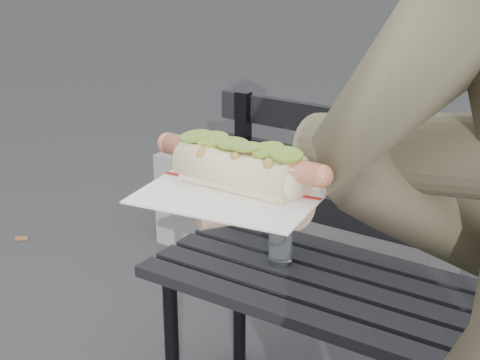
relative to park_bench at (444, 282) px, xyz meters
The scene contains 3 objects.
park_bench is the anchor object (origin of this frame).
concrete_block 1.21m from the park_bench, 135.27° to the left, with size 1.20×0.40×0.40m, color slate.
held_hotdog 1.09m from the park_bench, 76.21° to the right, with size 0.61×0.32×0.20m.
Camera 1 is at (0.42, -0.72, 1.39)m, focal length 55.00 mm.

